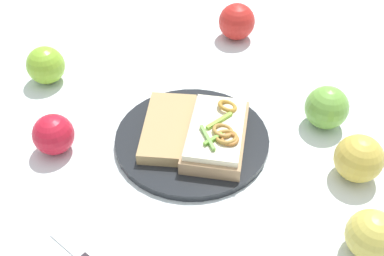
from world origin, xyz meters
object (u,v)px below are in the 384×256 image
sandwich (217,132)px  apple_2 (327,107)px  bread_slice_side (168,129)px  apple_3 (53,134)px  apple_1 (372,235)px  apple_4 (235,21)px  apple_5 (46,65)px  apple_0 (359,159)px  plate (192,139)px

sandwich → apple_2: apple_2 is taller
bread_slice_side → apple_3: 0.19m
bread_slice_side → apple_1: 0.37m
bread_slice_side → apple_4: size_ratio=2.04×
apple_4 → apple_5: 0.42m
apple_2 → apple_3: bearing=-155.8°
apple_3 → apple_5: bearing=122.6°
apple_3 → apple_0: bearing=9.4°
apple_1 → apple_2: 0.27m
sandwich → apple_3: apple_3 is taller
apple_1 → sandwich: bearing=150.1°
apple_2 → apple_4: size_ratio=0.96×
sandwich → apple_5: (-0.37, 0.09, 0.01)m
apple_3 → apple_1: bearing=-6.5°
apple_4 → apple_0: bearing=-52.1°
bread_slice_side → apple_3: size_ratio=2.37×
bread_slice_side → apple_1: bearing=57.3°
bread_slice_side → apple_1: size_ratio=2.30×
apple_1 → apple_2: apple_2 is taller
plate → bread_slice_side: bearing=-173.5°
bread_slice_side → apple_5: apple_5 is taller
plate → apple_4: bearing=90.5°
plate → apple_0: bearing=-0.1°
sandwich → apple_3: bearing=-78.2°
sandwich → apple_1: apple_1 is taller
bread_slice_side → apple_2: size_ratio=2.13×
plate → apple_0: apple_0 is taller
sandwich → apple_2: (0.17, 0.11, 0.01)m
apple_3 → apple_4: apple_4 is taller
apple_1 → apple_2: (-0.08, 0.25, 0.00)m
bread_slice_side → apple_5: size_ratio=2.20×
bread_slice_side → apple_2: apple_2 is taller
apple_0 → apple_4: bearing=127.9°
plate → apple_3: (-0.22, -0.08, 0.03)m
apple_5 → bread_slice_side: bearing=-18.3°
plate → apple_2: (0.22, 0.11, 0.03)m
bread_slice_side → apple_0: 0.32m
sandwich → apple_4: apple_4 is taller
apple_1 → apple_0: bearing=98.9°
apple_0 → sandwich: bearing=178.8°
plate → apple_3: apple_3 is taller
apple_0 → apple_2: 0.13m
bread_slice_side → apple_0: bearing=79.9°
apple_2 → plate: bearing=-152.5°
plate → apple_5: bearing=164.7°
apple_0 → apple_3: apple_0 is taller
sandwich → apple_1: bearing=53.6°
sandwich → apple_3: size_ratio=2.58×
sandwich → apple_1: size_ratio=2.51×
apple_3 → bread_slice_side: bearing=23.8°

